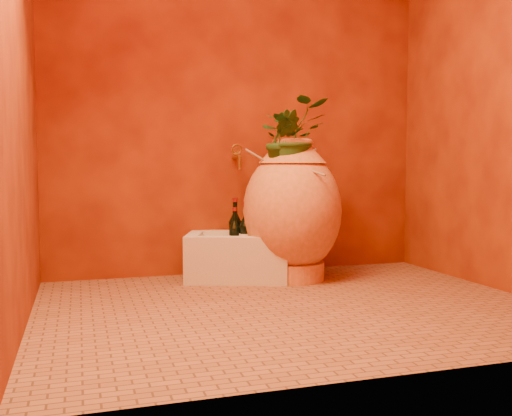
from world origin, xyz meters
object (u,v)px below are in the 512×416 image
object	(u,v)px
stone_basin	(237,257)
wall_tap	(237,156)
amphora	(292,210)
wine_bottle_a	(235,233)
wine_bottle_b	(246,236)
wine_bottle_c	(235,238)

from	to	relation	value
stone_basin	wall_tap	bearing A→B (deg)	74.61
amphora	wine_bottle_a	distance (m)	0.40
amphora	stone_basin	bearing A→B (deg)	161.03
stone_basin	wine_bottle_a	xyz separation A→B (m)	(0.01, 0.08, 0.14)
amphora	wine_bottle_b	bearing A→B (deg)	168.13
amphora	wine_bottle_b	xyz separation A→B (m)	(-0.28, 0.06, -0.16)
amphora	wine_bottle_a	size ratio (longest dim) A/B	2.51
amphora	wine_bottle_c	world-z (taller)	amphora
wine_bottle_a	wine_bottle_b	bearing A→B (deg)	-76.38
wine_bottle_c	wall_tap	bearing A→B (deg)	69.46
wine_bottle_a	wine_bottle_b	size ratio (longest dim) A/B	1.05
stone_basin	wine_bottle_b	xyz separation A→B (m)	(0.04, -0.05, 0.14)
wine_bottle_a	wine_bottle_c	size ratio (longest dim) A/B	1.19
stone_basin	wall_tap	distance (m)	0.66
wine_bottle_b	wine_bottle_a	bearing A→B (deg)	103.62
stone_basin	wine_bottle_b	distance (m)	0.15
amphora	wall_tap	distance (m)	0.52
wine_bottle_b	wall_tap	world-z (taller)	wall_tap
wine_bottle_b	wall_tap	bearing A→B (deg)	88.34
stone_basin	wall_tap	xyz separation A→B (m)	(0.05, 0.17, 0.63)
stone_basin	wine_bottle_c	size ratio (longest dim) A/B	2.45
wine_bottle_c	amphora	bearing A→B (deg)	-17.67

